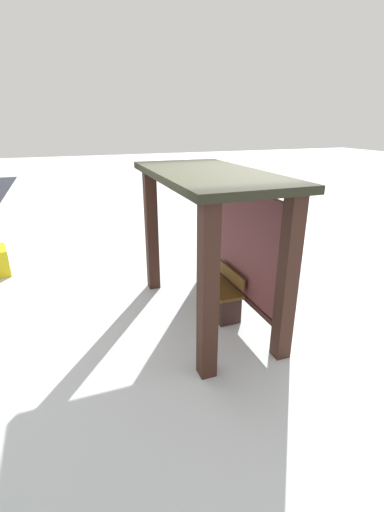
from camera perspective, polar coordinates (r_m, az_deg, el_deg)
ground_plane at (r=5.95m, az=2.30°, el=-9.53°), size 60.00×60.00×0.00m
bus_shelter at (r=5.36m, az=4.06°, el=6.10°), size 3.11×1.52×2.37m
bench_left_inside at (r=5.88m, az=4.80°, el=-6.15°), size 0.94×0.42×0.77m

